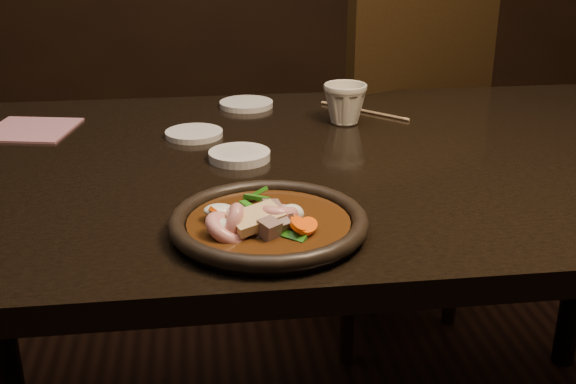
{
  "coord_description": "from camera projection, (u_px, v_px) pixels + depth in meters",
  "views": [
    {
      "loc": [
        -0.24,
        -1.17,
        1.17
      ],
      "look_at": [
        -0.12,
        -0.28,
        0.8
      ],
      "focal_mm": 45.0,
      "sensor_mm": 36.0,
      "label": 1
    }
  ],
  "objects": [
    {
      "name": "napkin",
      "position": [
        31.0,
        130.0,
        1.4
      ],
      "size": [
        0.19,
        0.19,
        0.0
      ],
      "primitive_type": "cube",
      "rotation": [
        0.0,
        0.0,
        -0.21
      ],
      "color": "#A4656E",
      "rests_on": "table"
    },
    {
      "name": "tea_cup",
      "position": [
        345.0,
        102.0,
        1.43
      ],
      "size": [
        0.1,
        0.09,
        0.09
      ],
      "primitive_type": "imported",
      "rotation": [
        0.0,
        0.0,
        -0.15
      ],
      "color": "beige",
      "rests_on": "table"
    },
    {
      "name": "table",
      "position": [
        334.0,
        197.0,
        1.29
      ],
      "size": [
        1.6,
        0.9,
        0.75
      ],
      "color": "black",
      "rests_on": "floor"
    },
    {
      "name": "soy_dish",
      "position": [
        239.0,
        155.0,
        1.24
      ],
      "size": [
        0.11,
        0.11,
        0.01
      ],
      "primitive_type": "cylinder",
      "color": "silver",
      "rests_on": "table"
    },
    {
      "name": "plate",
      "position": [
        269.0,
        224.0,
        0.97
      ],
      "size": [
        0.27,
        0.27,
        0.03
      ],
      "color": "black",
      "rests_on": "table"
    },
    {
      "name": "saucer_right",
      "position": [
        246.0,
        104.0,
        1.56
      ],
      "size": [
        0.12,
        0.12,
        0.01
      ],
      "primitive_type": "cylinder",
      "color": "silver",
      "rests_on": "table"
    },
    {
      "name": "stirfry",
      "position": [
        262.0,
        221.0,
        0.95
      ],
      "size": [
        0.17,
        0.15,
        0.06
      ],
      "color": "#381D0A",
      "rests_on": "plate"
    },
    {
      "name": "chair",
      "position": [
        384.0,
        152.0,
        1.95
      ],
      "size": [
        0.61,
        0.61,
        0.98
      ],
      "rotation": [
        0.0,
        0.0,
        3.56
      ],
      "color": "black",
      "rests_on": "floor"
    },
    {
      "name": "chopsticks",
      "position": [
        364.0,
        111.0,
        1.52
      ],
      "size": [
        0.16,
        0.16,
        0.01
      ],
      "rotation": [
        0.0,
        0.0,
        0.77
      ],
      "color": "tan",
      "rests_on": "table"
    },
    {
      "name": "saucer_left",
      "position": [
        194.0,
        134.0,
        1.36
      ],
      "size": [
        0.11,
        0.11,
        0.01
      ],
      "primitive_type": "cylinder",
      "color": "silver",
      "rests_on": "table"
    }
  ]
}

